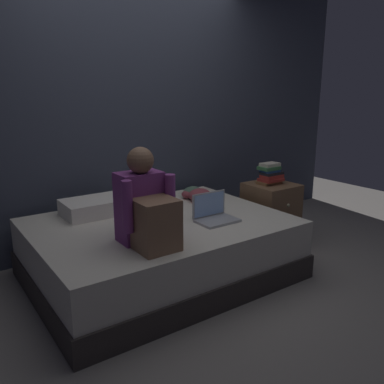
% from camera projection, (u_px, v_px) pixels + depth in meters
% --- Properties ---
extents(ground_plane, '(8.00, 8.00, 0.00)m').
position_uv_depth(ground_plane, '(202.00, 282.00, 3.21)').
color(ground_plane, gray).
extents(wall_back, '(5.60, 0.10, 2.70)m').
position_uv_depth(wall_back, '(128.00, 105.00, 3.83)').
color(wall_back, '#383D4C').
rests_on(wall_back, ground_plane).
extents(bed, '(2.00, 1.50, 0.48)m').
position_uv_depth(bed, '(160.00, 248.00, 3.28)').
color(bed, '#332D2B').
rests_on(bed, ground_plane).
extents(nightstand, '(0.44, 0.46, 0.60)m').
position_uv_depth(nightstand, '(270.00, 213.00, 4.01)').
color(nightstand, brown).
rests_on(nightstand, ground_plane).
extents(person_sitting, '(0.39, 0.44, 0.66)m').
position_uv_depth(person_sitting, '(146.00, 208.00, 2.67)').
color(person_sitting, '#75337A').
rests_on(person_sitting, bed).
extents(laptop, '(0.32, 0.23, 0.22)m').
position_uv_depth(laptop, '(214.00, 214.00, 3.20)').
color(laptop, '#9EA0A5').
rests_on(laptop, bed).
extents(pillow, '(0.56, 0.36, 0.13)m').
position_uv_depth(pillow, '(97.00, 206.00, 3.37)').
color(pillow, silver).
rests_on(pillow, bed).
extents(book_stack, '(0.23, 0.17, 0.20)m').
position_uv_depth(book_stack, '(270.00, 174.00, 3.92)').
color(book_stack, brown).
rests_on(book_stack, nightstand).
extents(clothes_pile, '(0.28, 0.32, 0.12)m').
position_uv_depth(clothes_pile, '(196.00, 194.00, 3.82)').
color(clothes_pile, '#4C6B56').
rests_on(clothes_pile, bed).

